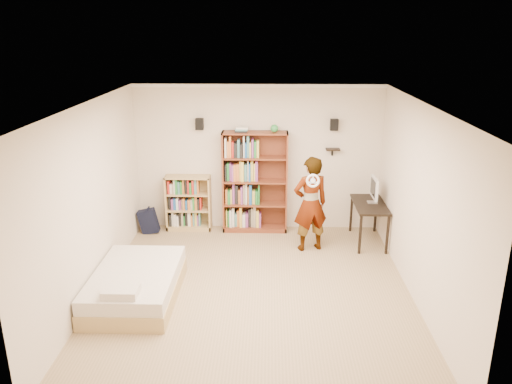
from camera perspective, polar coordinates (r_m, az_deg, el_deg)
ground at (r=7.37m, az=-0.21°, el=-11.31°), size 4.50×5.00×0.01m
room_shell at (r=6.68m, az=-0.23°, el=1.94°), size 4.52×5.02×2.71m
crown_molding at (r=6.48m, az=-0.24°, el=9.67°), size 4.50×5.00×0.06m
speaker_left at (r=9.04m, az=-6.47°, el=7.73°), size 0.14×0.12×0.20m
speaker_right at (r=9.03m, az=8.92°, el=7.60°), size 0.14×0.12×0.20m
wall_shelf at (r=9.13m, az=8.78°, el=4.84°), size 0.25×0.16×0.02m
tall_bookshelf at (r=9.15m, az=-0.12°, el=1.10°), size 1.18×0.35×1.87m
low_bookshelf at (r=9.41m, az=-7.71°, el=-1.24°), size 0.83×0.31×1.04m
computer_desk at (r=9.04m, az=12.72°, el=-3.45°), size 0.53×1.06×0.72m
imac at (r=8.89m, az=13.24°, el=0.19°), size 0.12×0.46×0.46m
daybed at (r=7.30m, az=-13.59°, el=-9.87°), size 1.15×1.76×0.52m
person at (r=8.42m, az=6.23°, el=-1.38°), size 0.69×0.55×1.64m
wii_wheel at (r=7.97m, az=6.52°, el=1.29°), size 0.22×0.08×0.22m
navy_bag at (r=9.46m, az=-12.18°, el=-3.23°), size 0.35×0.23×0.47m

